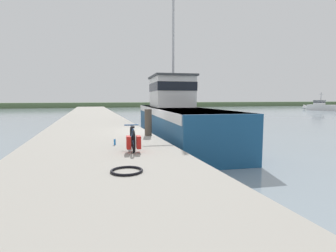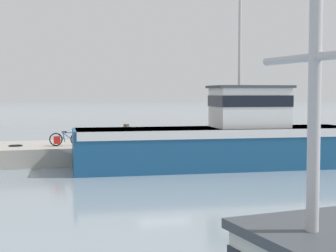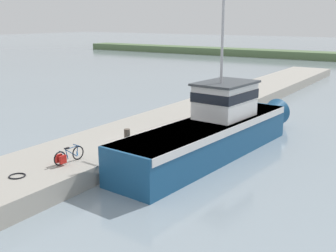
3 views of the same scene
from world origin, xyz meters
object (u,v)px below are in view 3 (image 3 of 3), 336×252
at_px(fishing_boat_main, 216,129).
at_px(mooring_post, 127,140).
at_px(water_bottle_on_curb, 77,153).
at_px(bicycle_touring, 66,156).

xyz_separation_m(fishing_boat_main, mooring_post, (-2.58, -4.44, 0.05)).
relative_size(fishing_boat_main, water_bottle_on_curb, 80.85).
height_order(fishing_boat_main, bicycle_touring, fishing_boat_main).
relative_size(fishing_boat_main, mooring_post, 14.14).
bearing_deg(bicycle_touring, water_bottle_on_curb, 116.88).
xyz_separation_m(fishing_boat_main, bicycle_touring, (-3.69, -7.38, -0.17)).
distance_m(bicycle_touring, mooring_post, 3.15).
xyz_separation_m(mooring_post, water_bottle_on_curb, (-1.54, -1.86, -0.45)).
bearing_deg(bicycle_touring, mooring_post, 74.35).
height_order(fishing_boat_main, water_bottle_on_curb, fishing_boat_main).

